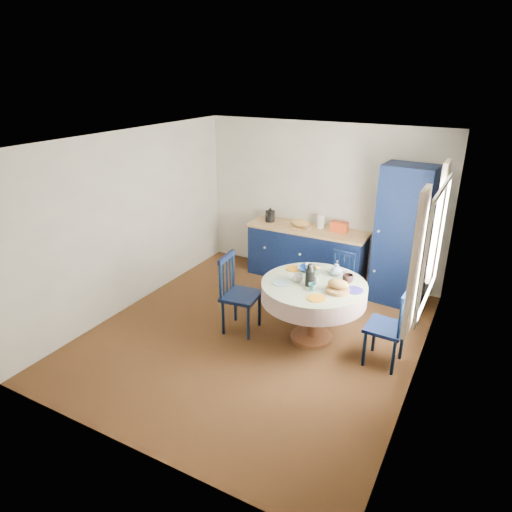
{
  "coord_description": "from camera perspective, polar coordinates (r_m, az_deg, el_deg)",
  "views": [
    {
      "loc": [
        2.46,
        -4.53,
        3.23
      ],
      "look_at": [
        -0.09,
        0.2,
        1.02
      ],
      "focal_mm": 32.0,
      "sensor_mm": 36.0,
      "label": 1
    }
  ],
  "objects": [
    {
      "name": "floor",
      "position": [
        6.09,
        -0.12,
        -9.74
      ],
      "size": [
        4.5,
        4.5,
        0.0
      ],
      "primitive_type": "plane",
      "color": "black",
      "rests_on": "ground"
    },
    {
      "name": "wall_back",
      "position": [
        7.48,
        8.17,
        6.74
      ],
      "size": [
        4.0,
        0.02,
        2.5
      ],
      "primitive_type": "cube",
      "color": "beige",
      "rests_on": "floor"
    },
    {
      "name": "window",
      "position": [
        5.15,
        21.04,
        1.43
      ],
      "size": [
        0.1,
        1.74,
        1.45
      ],
      "color": "white",
      "rests_on": "wall_right"
    },
    {
      "name": "chair_far",
      "position": [
        6.65,
        10.32,
        -3.06
      ],
      "size": [
        0.41,
        0.4,
        0.83
      ],
      "rotation": [
        0.0,
        0.0,
        -0.12
      ],
      "color": "black",
      "rests_on": "floor"
    },
    {
      "name": "kitchen_counter",
      "position": [
        7.51,
        6.33,
        0.47
      ],
      "size": [
        1.95,
        0.62,
        1.11
      ],
      "rotation": [
        0.0,
        0.0,
        0.01
      ],
      "color": "black",
      "rests_on": "floor"
    },
    {
      "name": "wall_right",
      "position": [
        4.97,
        20.61,
        -2.69
      ],
      "size": [
        0.02,
        4.5,
        2.5
      ],
      "primitive_type": "cube",
      "color": "beige",
      "rests_on": "floor"
    },
    {
      "name": "wall_left",
      "position": [
        6.66,
        -15.48,
        4.2
      ],
      "size": [
        0.02,
        4.5,
        2.5
      ],
      "primitive_type": "cube",
      "color": "beige",
      "rests_on": "floor"
    },
    {
      "name": "mug_c",
      "position": [
        5.72,
        11.41,
        -2.8
      ],
      "size": [
        0.14,
        0.14,
        0.11
      ],
      "primitive_type": "imported",
      "color": "black",
      "rests_on": "dining_table"
    },
    {
      "name": "pantry_cabinet",
      "position": [
        6.84,
        17.88,
        2.36
      ],
      "size": [
        0.75,
        0.56,
        2.04
      ],
      "rotation": [
        0.0,
        0.0,
        -0.08
      ],
      "color": "black",
      "rests_on": "floor"
    },
    {
      "name": "mug_a",
      "position": [
        5.66,
        5.28,
        -2.74
      ],
      "size": [
        0.13,
        0.13,
        0.1
      ],
      "primitive_type": "imported",
      "color": "silver",
      "rests_on": "dining_table"
    },
    {
      "name": "cobalt_bowl",
      "position": [
        5.96,
        6.59,
        -1.66
      ],
      "size": [
        0.26,
        0.26,
        0.06
      ],
      "primitive_type": "imported",
      "color": "navy",
      "rests_on": "dining_table"
    },
    {
      "name": "chair_left",
      "position": [
        5.95,
        -2.26,
        -4.69
      ],
      "size": [
        0.49,
        0.51,
        1.05
      ],
      "rotation": [
        0.0,
        0.0,
        1.68
      ],
      "color": "black",
      "rests_on": "floor"
    },
    {
      "name": "mug_b",
      "position": [
        5.46,
        7.06,
        -3.87
      ],
      "size": [
        0.09,
        0.09,
        0.09
      ],
      "primitive_type": "imported",
      "color": "teal",
      "rests_on": "dining_table"
    },
    {
      "name": "dining_table",
      "position": [
        5.72,
        7.3,
        -4.52
      ],
      "size": [
        1.31,
        1.31,
        1.07
      ],
      "color": "brown",
      "rests_on": "floor"
    },
    {
      "name": "chair_right",
      "position": [
        5.5,
        16.35,
        -8.45
      ],
      "size": [
        0.44,
        0.46,
        0.99
      ],
      "rotation": [
        0.0,
        0.0,
        -1.62
      ],
      "color": "black",
      "rests_on": "floor"
    },
    {
      "name": "mug_d",
      "position": [
        5.98,
        6.63,
        -1.4
      ],
      "size": [
        0.11,
        0.11,
        0.1
      ],
      "primitive_type": "imported",
      "color": "silver",
      "rests_on": "dining_table"
    },
    {
      "name": "ceiling",
      "position": [
        5.21,
        -0.14,
        14.26
      ],
      "size": [
        4.5,
        4.5,
        0.0
      ],
      "primitive_type": "plane",
      "rotation": [
        3.14,
        0.0,
        0.0
      ],
      "color": "white",
      "rests_on": "wall_back"
    }
  ]
}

